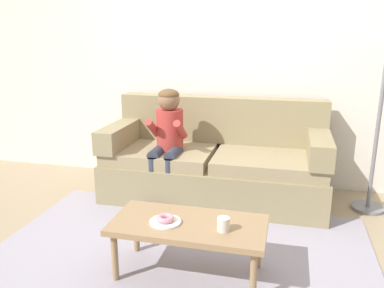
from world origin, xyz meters
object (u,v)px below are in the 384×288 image
at_px(couch, 215,163).
at_px(person_child, 167,135).
at_px(coffee_table, 189,228).
at_px(mug, 223,224).
at_px(donut, 165,218).

bearing_deg(couch, person_child, -153.83).
height_order(couch, coffee_table, couch).
xyz_separation_m(couch, coffee_table, (0.08, -1.39, -0.00)).
distance_m(couch, mug, 1.49).
relative_size(donut, mug, 1.33).
bearing_deg(donut, person_child, 106.51).
bearing_deg(donut, mug, -2.32).
bearing_deg(mug, person_child, 121.30).
distance_m(donut, mug, 0.39).
bearing_deg(mug, couch, 102.61).
bearing_deg(couch, mug, -77.39).
height_order(coffee_table, mug, mug).
bearing_deg(donut, coffee_table, 16.44).
bearing_deg(person_child, couch, 26.17).
bearing_deg(coffee_table, mug, -13.72).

